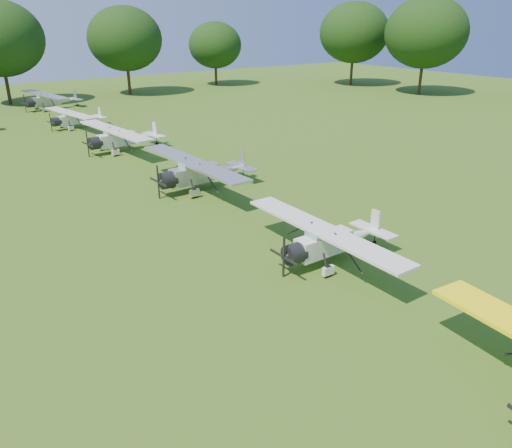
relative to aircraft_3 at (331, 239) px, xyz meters
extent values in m
plane|color=#2C5816|center=(-0.75, 1.28, -1.13)|extent=(160.00, 160.00, 0.00)
cylinder|color=#2F2112|center=(48.68, 32.72, 1.36)|extent=(0.44, 0.44, 4.99)
ellipsoid|color=black|center=(48.68, 32.72, 7.46)|extent=(11.65, 11.65, 9.90)
cylinder|color=#2F2112|center=(48.14, 46.25, 1.27)|extent=(0.44, 0.44, 4.81)
ellipsoid|color=black|center=(48.14, 46.25, 7.16)|extent=(11.23, 11.23, 9.55)
cylinder|color=#2F2112|center=(29.58, 59.33, 0.72)|extent=(0.44, 0.44, 3.70)
ellipsoid|color=black|center=(29.58, 59.33, 5.24)|extent=(8.63, 8.63, 7.34)
cylinder|color=#2F2112|center=(13.53, 57.49, 1.12)|extent=(0.44, 0.44, 4.51)
ellipsoid|color=black|center=(13.53, 57.49, 6.63)|extent=(10.52, 10.52, 8.94)
cylinder|color=#2F2112|center=(-2.87, 58.01, 1.24)|extent=(0.44, 0.44, 4.74)
cube|color=silver|center=(-0.46, 0.00, -0.16)|extent=(2.96, 0.88, 0.97)
cone|color=silver|center=(2.03, 0.00, -0.30)|extent=(2.59, 0.84, 0.83)
cube|color=#8CA5B2|center=(-0.55, 0.00, 0.34)|extent=(1.48, 0.85, 0.51)
cylinder|color=black|center=(-2.21, 0.01, -0.16)|extent=(0.83, 0.96, 0.96)
cube|color=black|center=(-2.81, 0.01, -0.16)|extent=(0.06, 0.11, 1.94)
cube|color=silver|center=(-0.55, 0.00, 0.57)|extent=(1.36, 9.79, 0.13)
cube|color=silver|center=(2.95, -0.01, 0.16)|extent=(0.09, 0.51, 1.20)
cube|color=silver|center=(2.86, -0.01, -0.26)|extent=(0.79, 2.59, 0.08)
cylinder|color=black|center=(-1.20, -1.15, -0.86)|extent=(0.55, 0.15, 0.55)
cylinder|color=black|center=(-1.20, 1.16, -0.86)|extent=(0.55, 0.15, 0.55)
cylinder|color=black|center=(3.05, -0.01, -1.02)|extent=(0.22, 0.07, 0.22)
cube|color=silver|center=(-0.18, 12.79, -0.04)|extent=(3.37, 1.12, 1.09)
cone|color=silver|center=(2.63, 12.90, -0.19)|extent=(2.95, 1.05, 0.94)
cube|color=#8CA5B2|center=(-0.29, 12.79, 0.54)|extent=(1.70, 1.02, 0.57)
cylinder|color=black|center=(-2.16, 12.72, -0.04)|extent=(0.98, 1.12, 1.08)
cube|color=black|center=(-2.84, 12.69, -0.04)|extent=(0.07, 0.13, 2.19)
cube|color=silver|center=(-0.29, 12.79, 0.80)|extent=(1.94, 11.10, 0.15)
cube|color=silver|center=(3.67, 12.95, 0.33)|extent=(0.13, 0.58, 1.36)
cube|color=silver|center=(3.57, 12.94, -0.14)|extent=(1.00, 2.95, 0.09)
cylinder|color=black|center=(-0.96, 11.46, -0.82)|extent=(0.63, 0.19, 0.63)
cylinder|color=black|center=(-1.07, 14.06, -0.82)|extent=(0.63, 0.19, 0.63)
cylinder|color=black|center=(3.78, 12.95, -1.01)|extent=(0.25, 0.09, 0.25)
cube|color=silver|center=(-0.61, 25.64, -0.08)|extent=(3.30, 1.28, 1.06)
cone|color=silver|center=(2.10, 25.92, -0.23)|extent=(2.90, 1.19, 0.91)
cube|color=#8CA5B2|center=(-0.71, 25.63, 0.48)|extent=(1.70, 1.09, 0.55)
cylinder|color=black|center=(-2.51, 25.45, -0.08)|extent=(1.01, 1.13, 1.05)
cube|color=black|center=(-3.16, 25.38, -0.08)|extent=(0.07, 0.13, 2.11)
cube|color=silver|center=(-0.71, 25.63, 0.73)|extent=(2.54, 10.77, 0.14)
cube|color=silver|center=(3.10, 26.02, 0.28)|extent=(0.16, 0.56, 1.31)
cube|color=silver|center=(3.00, 26.01, -0.18)|extent=(1.14, 2.89, 0.09)
cylinder|color=black|center=(-1.28, 24.31, -0.83)|extent=(0.62, 0.22, 0.60)
cylinder|color=black|center=(-1.54, 26.81, -0.83)|extent=(0.62, 0.22, 0.60)
cylinder|color=black|center=(3.20, 26.03, -1.01)|extent=(0.25, 0.10, 0.24)
cube|color=silver|center=(-0.82, 37.66, -0.22)|extent=(2.87, 1.27, 0.91)
cone|color=silver|center=(1.48, 38.05, -0.35)|extent=(2.52, 1.17, 0.78)
cube|color=#8CA5B2|center=(-0.91, 37.65, 0.25)|extent=(1.50, 1.01, 0.48)
cylinder|color=black|center=(-2.45, 37.39, -0.22)|extent=(0.92, 1.02, 0.90)
cube|color=black|center=(-3.00, 37.30, -0.22)|extent=(0.07, 0.11, 1.82)
cube|color=silver|center=(-0.91, 37.65, 0.47)|extent=(2.75, 9.25, 0.12)
cube|color=silver|center=(2.33, 38.19, 0.08)|extent=(0.16, 0.48, 1.12)
cube|color=silver|center=(2.25, 38.18, -0.31)|extent=(1.12, 2.51, 0.08)
cylinder|color=black|center=(-1.33, 36.48, -0.87)|extent=(0.53, 0.22, 0.52)
cylinder|color=black|center=(-1.69, 38.62, -0.87)|extent=(0.53, 0.22, 0.52)
cylinder|color=black|center=(2.42, 38.20, -1.03)|extent=(0.22, 0.10, 0.21)
cube|color=silver|center=(-0.06, 50.61, -0.06)|extent=(3.38, 1.47, 1.07)
cone|color=silver|center=(2.67, 51.04, -0.21)|extent=(2.97, 1.35, 0.92)
cube|color=#8CA5B2|center=(-0.16, 50.60, 0.50)|extent=(1.76, 1.18, 0.56)
cylinder|color=black|center=(-1.98, 50.31, -0.06)|extent=(1.07, 1.19, 1.06)
cube|color=black|center=(-2.63, 50.21, -0.06)|extent=(0.08, 0.13, 2.15)
cube|color=silver|center=(-0.16, 50.60, 0.76)|extent=(3.15, 10.94, 0.14)
cube|color=silver|center=(3.68, 51.20, 0.30)|extent=(0.19, 0.57, 1.33)
cube|color=silver|center=(3.58, 51.19, -0.16)|extent=(1.30, 2.96, 0.09)
cylinder|color=black|center=(-0.67, 49.22, -0.83)|extent=(0.63, 0.26, 0.61)
cylinder|color=black|center=(-1.06, 51.75, -0.83)|extent=(0.63, 0.26, 0.61)
cylinder|color=black|center=(3.78, 51.22, -1.01)|extent=(0.26, 0.12, 0.25)
camera|label=1|loc=(-15.14, -15.25, 9.57)|focal=35.00mm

